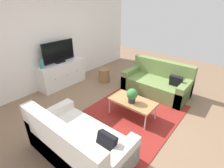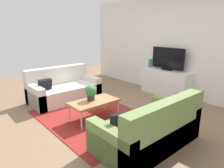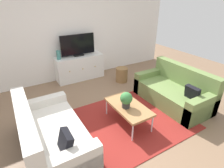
{
  "view_description": "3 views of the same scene",
  "coord_description": "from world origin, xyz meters",
  "px_view_note": "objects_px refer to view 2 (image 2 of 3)",
  "views": [
    {
      "loc": [
        -2.63,
        -1.82,
        2.35
      ],
      "look_at": [
        0.0,
        0.33,
        0.65
      ],
      "focal_mm": 27.55,
      "sensor_mm": 36.0,
      "label": 1
    },
    {
      "loc": [
        3.2,
        -2.42,
        1.82
      ],
      "look_at": [
        0.0,
        0.33,
        0.65
      ],
      "focal_mm": 32.5,
      "sensor_mm": 36.0,
      "label": 2
    },
    {
      "loc": [
        -1.69,
        -2.51,
        2.31
      ],
      "look_at": [
        0.0,
        0.33,
        0.65
      ],
      "focal_mm": 28.99,
      "sensor_mm": 36.0,
      "label": 3
    }
  ],
  "objects_px": {
    "coffee_table": "(94,102)",
    "potted_plant": "(91,92)",
    "couch_right_side": "(151,131)",
    "flat_screen_tv": "(168,59)",
    "wicker_basket": "(181,104)",
    "tv_console": "(166,83)",
    "glass_vase": "(150,63)",
    "couch_left_side": "(63,90)"
  },
  "relations": [
    {
      "from": "flat_screen_tv",
      "to": "glass_vase",
      "type": "relative_size",
      "value": 4.08
    },
    {
      "from": "flat_screen_tv",
      "to": "wicker_basket",
      "type": "bearing_deg",
      "value": -40.38
    },
    {
      "from": "coffee_table",
      "to": "tv_console",
      "type": "relative_size",
      "value": 0.71
    },
    {
      "from": "couch_right_side",
      "to": "tv_console",
      "type": "bearing_deg",
      "value": 120.48
    },
    {
      "from": "couch_right_side",
      "to": "tv_console",
      "type": "xyz_separation_m",
      "value": [
        -1.4,
        2.37,
        0.08
      ]
    },
    {
      "from": "potted_plant",
      "to": "glass_vase",
      "type": "bearing_deg",
      "value": 101.52
    },
    {
      "from": "flat_screen_tv",
      "to": "glass_vase",
      "type": "distance_m",
      "value": 0.6
    },
    {
      "from": "couch_left_side",
      "to": "glass_vase",
      "type": "distance_m",
      "value": 2.6
    },
    {
      "from": "couch_right_side",
      "to": "potted_plant",
      "type": "bearing_deg",
      "value": -175.79
    },
    {
      "from": "couch_left_side",
      "to": "coffee_table",
      "type": "xyz_separation_m",
      "value": [
        1.49,
        -0.08,
        0.1
      ]
    },
    {
      "from": "coffee_table",
      "to": "wicker_basket",
      "type": "xyz_separation_m",
      "value": [
        0.95,
        1.66,
        -0.17
      ]
    },
    {
      "from": "glass_vase",
      "to": "flat_screen_tv",
      "type": "bearing_deg",
      "value": 2.0
    },
    {
      "from": "couch_left_side",
      "to": "couch_right_side",
      "type": "bearing_deg",
      "value": 0.0
    },
    {
      "from": "couch_left_side",
      "to": "potted_plant",
      "type": "distance_m",
      "value": 1.46
    },
    {
      "from": "couch_left_side",
      "to": "potted_plant",
      "type": "relative_size",
      "value": 5.5
    },
    {
      "from": "couch_right_side",
      "to": "coffee_table",
      "type": "bearing_deg",
      "value": -176.7
    },
    {
      "from": "couch_right_side",
      "to": "wicker_basket",
      "type": "distance_m",
      "value": 1.64
    },
    {
      "from": "tv_console",
      "to": "glass_vase",
      "type": "height_order",
      "value": "glass_vase"
    },
    {
      "from": "tv_console",
      "to": "couch_left_side",
      "type": "bearing_deg",
      "value": -122.05
    },
    {
      "from": "couch_left_side",
      "to": "potted_plant",
      "type": "bearing_deg",
      "value": -4.34
    },
    {
      "from": "couch_left_side",
      "to": "wicker_basket",
      "type": "distance_m",
      "value": 2.91
    },
    {
      "from": "couch_right_side",
      "to": "tv_console",
      "type": "relative_size",
      "value": 1.24
    },
    {
      "from": "flat_screen_tv",
      "to": "wicker_basket",
      "type": "height_order",
      "value": "flat_screen_tv"
    },
    {
      "from": "wicker_basket",
      "to": "tv_console",
      "type": "bearing_deg",
      "value": 140.33
    },
    {
      "from": "couch_left_side",
      "to": "flat_screen_tv",
      "type": "distance_m",
      "value": 2.91
    },
    {
      "from": "potted_plant",
      "to": "couch_right_side",
      "type": "bearing_deg",
      "value": 4.21
    },
    {
      "from": "potted_plant",
      "to": "tv_console",
      "type": "height_order",
      "value": "potted_plant"
    },
    {
      "from": "glass_vase",
      "to": "tv_console",
      "type": "bearing_deg",
      "value": -0.0
    },
    {
      "from": "potted_plant",
      "to": "couch_left_side",
      "type": "bearing_deg",
      "value": 175.66
    },
    {
      "from": "coffee_table",
      "to": "tv_console",
      "type": "bearing_deg",
      "value": 90.16
    },
    {
      "from": "couch_left_side",
      "to": "flat_screen_tv",
      "type": "relative_size",
      "value": 1.74
    },
    {
      "from": "wicker_basket",
      "to": "couch_right_side",
      "type": "bearing_deg",
      "value": -74.53
    },
    {
      "from": "couch_left_side",
      "to": "wicker_basket",
      "type": "height_order",
      "value": "couch_left_side"
    },
    {
      "from": "tv_console",
      "to": "flat_screen_tv",
      "type": "distance_m",
      "value": 0.66
    },
    {
      "from": "couch_right_side",
      "to": "flat_screen_tv",
      "type": "height_order",
      "value": "flat_screen_tv"
    },
    {
      "from": "potted_plant",
      "to": "glass_vase",
      "type": "distance_m",
      "value": 2.55
    },
    {
      "from": "couch_right_side",
      "to": "flat_screen_tv",
      "type": "relative_size",
      "value": 1.74
    },
    {
      "from": "glass_vase",
      "to": "wicker_basket",
      "type": "bearing_deg",
      "value": -27.47
    },
    {
      "from": "couch_right_side",
      "to": "wicker_basket",
      "type": "xyz_separation_m",
      "value": [
        -0.44,
        1.58,
        -0.07
      ]
    },
    {
      "from": "couch_right_side",
      "to": "potted_plant",
      "type": "xyz_separation_m",
      "value": [
        -1.46,
        -0.11,
        0.31
      ]
    },
    {
      "from": "coffee_table",
      "to": "potted_plant",
      "type": "distance_m",
      "value": 0.22
    },
    {
      "from": "couch_right_side",
      "to": "tv_console",
      "type": "distance_m",
      "value": 2.76
    }
  ]
}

